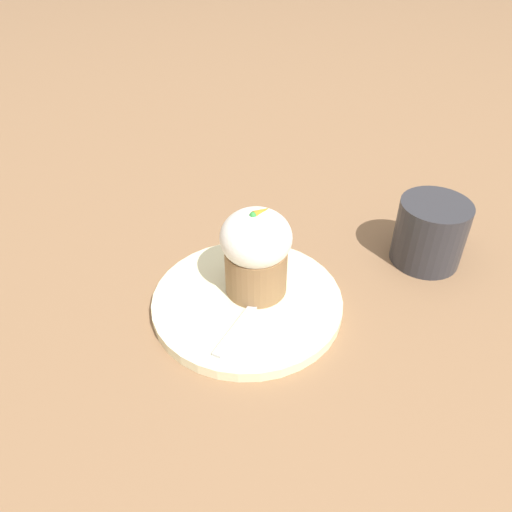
% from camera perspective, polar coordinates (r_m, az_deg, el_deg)
% --- Properties ---
extents(ground_plane, '(4.00, 4.00, 0.00)m').
position_cam_1_polar(ground_plane, '(0.59, -1.00, -5.74)').
color(ground_plane, '#846042').
extents(dessert_plate, '(0.22, 0.22, 0.01)m').
position_cam_1_polar(dessert_plate, '(0.59, -1.00, -5.28)').
color(dessert_plate, beige).
rests_on(dessert_plate, ground_plane).
extents(carrot_cake, '(0.08, 0.08, 0.11)m').
position_cam_1_polar(carrot_cake, '(0.56, 0.00, 0.54)').
color(carrot_cake, olive).
rests_on(carrot_cake, dessert_plate).
extents(spoon, '(0.13, 0.07, 0.01)m').
position_cam_1_polar(spoon, '(0.58, 0.31, -4.87)').
color(spoon, '#B7B7BC').
rests_on(spoon, dessert_plate).
extents(coffee_cup, '(0.12, 0.09, 0.09)m').
position_cam_1_polar(coffee_cup, '(0.68, 19.39, 2.63)').
color(coffee_cup, '#2D2D33').
rests_on(coffee_cup, ground_plane).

